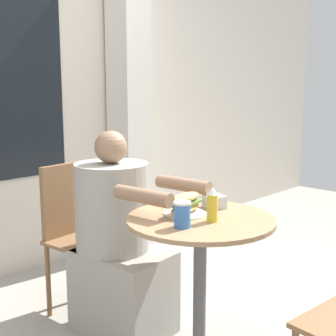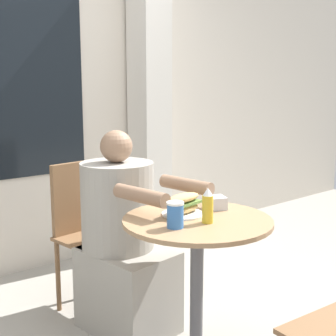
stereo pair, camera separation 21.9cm
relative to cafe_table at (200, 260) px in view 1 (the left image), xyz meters
The scene contains 9 objects.
storefront_wall 1.90m from the cafe_table, 90.08° to the left, with size 8.00×0.09×2.80m.
lattice_pillar 1.88m from the cafe_table, 58.97° to the left, with size 0.25×0.25×2.40m.
cafe_table is the anchor object (origin of this frame).
diner_chair 0.89m from the cafe_table, 92.97° to the left, with size 0.42×0.42×0.87m.
seated_diner 0.54m from the cafe_table, 93.35° to the left, with size 0.45×0.72×1.09m.
sandwich_on_plate 0.26m from the cafe_table, 95.49° to the left, with size 0.21×0.20×0.10m.
drink_cup 0.31m from the cafe_table, 166.79° to the right, with size 0.07×0.07×0.11m.
napkin_box 0.30m from the cafe_table, 19.50° to the left, with size 0.12×0.12×0.06m.
condiment_bottle 0.28m from the cafe_table, 99.23° to the right, with size 0.05×0.05×0.15m.
Camera 1 is at (-1.55, -1.30, 1.32)m, focal length 50.00 mm.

